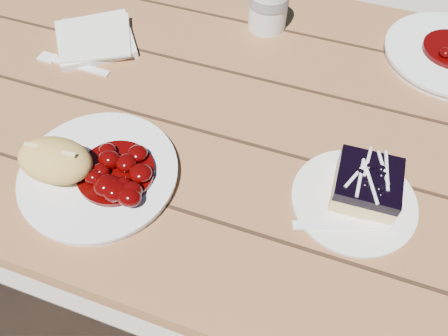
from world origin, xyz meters
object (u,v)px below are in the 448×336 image
(picnic_table, at_px, (168,139))
(bread_roll, at_px, (55,160))
(main_plate, at_px, (99,174))
(coffee_cup, at_px, (268,6))
(blueberry_cake, at_px, (367,184))
(dessert_plate, at_px, (353,201))

(picnic_table, xyz_separation_m, bread_roll, (-0.06, -0.25, 0.21))
(main_plate, xyz_separation_m, coffee_cup, (0.14, 0.47, 0.04))
(picnic_table, height_order, coffee_cup, coffee_cup)
(picnic_table, distance_m, blueberry_cake, 0.47)
(picnic_table, bearing_deg, bread_roll, -103.15)
(bread_roll, bearing_deg, blueberry_cake, 14.91)
(main_plate, distance_m, blueberry_cake, 0.42)
(main_plate, height_order, dessert_plate, main_plate)
(bread_roll, bearing_deg, dessert_plate, 13.44)
(coffee_cup, bearing_deg, picnic_table, -120.44)
(blueberry_cake, xyz_separation_m, coffee_cup, (-0.26, 0.37, 0.01))
(picnic_table, bearing_deg, dessert_plate, -19.44)
(picnic_table, bearing_deg, blueberry_cake, -17.06)
(bread_roll, xyz_separation_m, blueberry_cake, (0.46, 0.12, -0.01))
(main_plate, relative_size, bread_roll, 2.07)
(main_plate, height_order, bread_roll, bread_roll)
(picnic_table, relative_size, bread_roll, 16.71)
(main_plate, relative_size, coffee_cup, 2.49)
(picnic_table, distance_m, main_plate, 0.28)
(main_plate, distance_m, bread_roll, 0.07)
(dessert_plate, bearing_deg, blueberry_cake, 56.31)
(coffee_cup, bearing_deg, dessert_plate, -56.70)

